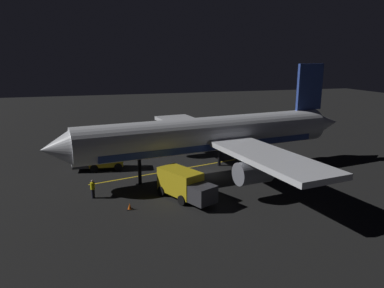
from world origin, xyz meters
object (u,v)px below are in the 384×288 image
object	(u,v)px
ground_crew_worker	(93,189)
catering_truck	(184,185)
traffic_cone_near_left	(199,201)
airliner	(215,135)
traffic_cone_near_right	(130,207)
baggage_truck	(101,158)

from	to	relation	value
ground_crew_worker	catering_truck	bearing A→B (deg)	-107.96
ground_crew_worker	traffic_cone_near_left	world-z (taller)	ground_crew_worker
airliner	ground_crew_worker	xyz separation A→B (m)	(-3.89, 13.08, -3.40)
airliner	traffic_cone_near_left	distance (m)	9.82
airliner	ground_crew_worker	size ratio (longest dim) A/B	20.35
ground_crew_worker	traffic_cone_near_left	bearing A→B (deg)	-114.32
traffic_cone_near_left	ground_crew_worker	bearing A→B (deg)	65.68
traffic_cone_near_left	traffic_cone_near_right	xyz separation A→B (m)	(0.54, 5.95, 0.00)
traffic_cone_near_right	airliner	bearing A→B (deg)	-54.14
catering_truck	ground_crew_worker	bearing A→B (deg)	72.04
ground_crew_worker	traffic_cone_near_left	distance (m)	9.74
baggage_truck	ground_crew_worker	bearing A→B (deg)	172.84
airliner	traffic_cone_near_left	size ratio (longest dim) A/B	64.39
airliner	catering_truck	distance (m)	8.78
traffic_cone_near_left	baggage_truck	bearing A→B (deg)	31.36
ground_crew_worker	traffic_cone_near_right	xyz separation A→B (m)	(-3.46, -2.91, -0.64)
catering_truck	traffic_cone_near_right	distance (m)	5.20
baggage_truck	traffic_cone_near_right	world-z (taller)	baggage_truck
catering_truck	traffic_cone_near_right	bearing A→B (deg)	100.16
traffic_cone_near_left	airliner	bearing A→B (deg)	-28.14
baggage_truck	ground_crew_worker	distance (m)	8.81
baggage_truck	ground_crew_worker	size ratio (longest dim) A/B	3.29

